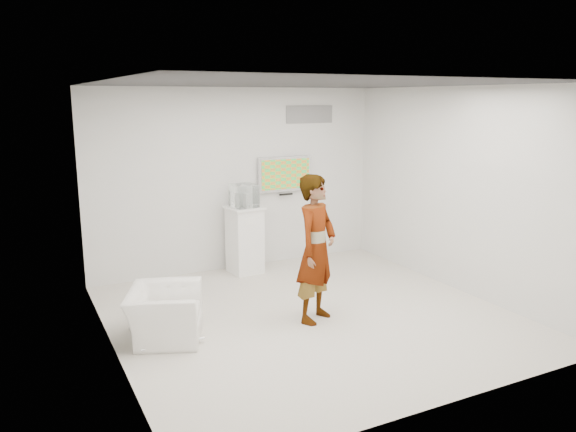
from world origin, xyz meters
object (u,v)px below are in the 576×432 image
object	(u,v)px
tv	(285,174)
pedestal	(245,240)
floor_uplight	(312,251)
armchair	(165,314)
person	(316,249)

from	to	relation	value
tv	pedestal	world-z (taller)	tv
floor_uplight	pedestal	bearing A→B (deg)	-171.99
floor_uplight	armchair	bearing A→B (deg)	-146.07
armchair	floor_uplight	size ratio (longest dim) A/B	3.60
person	floor_uplight	world-z (taller)	person
pedestal	tv	bearing A→B (deg)	18.32
floor_uplight	tv	bearing A→B (deg)	169.20
tv	armchair	distance (m)	3.77
person	armchair	size ratio (longest dim) A/B	2.01
armchair	floor_uplight	world-z (taller)	armchair
armchair	pedestal	world-z (taller)	pedestal
tv	pedestal	xyz separation A→B (m)	(-0.88, -0.29, -1.00)
tv	floor_uplight	distance (m)	1.51
tv	floor_uplight	xyz separation A→B (m)	(0.50, -0.10, -1.42)
person	pedestal	distance (m)	2.33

